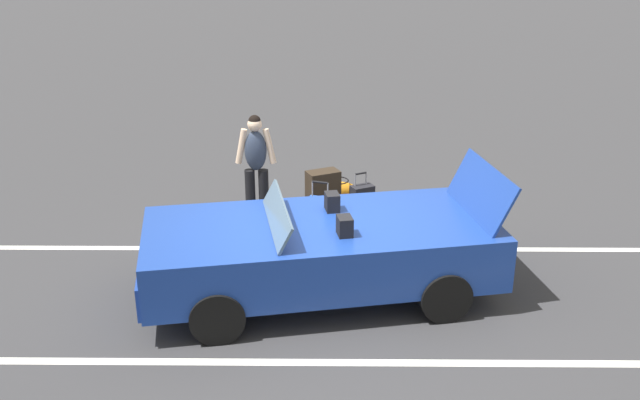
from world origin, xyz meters
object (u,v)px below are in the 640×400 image
object	(u,v)px
suitcase_large_black	(323,194)
suitcase_medium_bright	(321,220)
convertible_car	(304,251)
suitcase_small_carryon	(362,201)
duffel_bag	(337,190)
traveler_person	(256,163)

from	to	relation	value
suitcase_large_black	suitcase_medium_bright	distance (m)	0.85
convertible_car	suitcase_medium_bright	size ratio (longest dim) A/B	4.84
suitcase_small_carryon	duffel_bag	xyz separation A→B (m)	(0.37, -0.70, -0.09)
suitcase_large_black	suitcase_medium_bright	size ratio (longest dim) A/B	0.81
suitcase_large_black	duffel_bag	bearing A→B (deg)	-42.70
suitcase_medium_bright	duffel_bag	bearing A→B (deg)	7.06
suitcase_medium_bright	traveler_person	size ratio (longest dim) A/B	0.55
suitcase_medium_bright	suitcase_small_carryon	xyz separation A→B (m)	(-0.62, -0.86, -0.06)
suitcase_large_black	suitcase_small_carryon	bearing A→B (deg)	-113.45
suitcase_medium_bright	traveler_person	world-z (taller)	traveler_person
suitcase_medium_bright	suitcase_small_carryon	bearing A→B (deg)	-19.53
convertible_car	duffel_bag	world-z (taller)	convertible_car
suitcase_large_black	suitcase_medium_bright	world-z (taller)	suitcase_medium_bright
duffel_bag	suitcase_medium_bright	bearing A→B (deg)	81.02
convertible_car	suitcase_small_carryon	world-z (taller)	convertible_car
suitcase_large_black	traveler_person	world-z (taller)	traveler_person
suitcase_small_carryon	traveler_person	xyz separation A→B (m)	(1.58, 0.20, 0.68)
duffel_bag	traveler_person	size ratio (longest dim) A/B	0.42
suitcase_small_carryon	traveler_person	distance (m)	1.73
suitcase_small_carryon	traveler_person	bearing A→B (deg)	-109.64
traveler_person	duffel_bag	bearing A→B (deg)	125.75
suitcase_large_black	traveler_person	xyz separation A→B (m)	(0.98, 0.19, 0.56)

